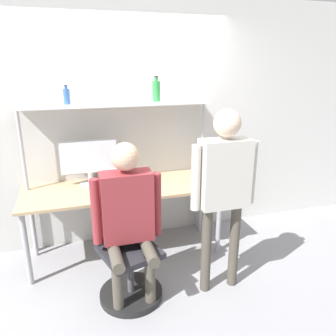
# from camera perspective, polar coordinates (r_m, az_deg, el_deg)

# --- Properties ---
(ground_plane) EXTENTS (12.00, 12.00, 0.00)m
(ground_plane) POSITION_cam_1_polar(r_m,az_deg,el_deg) (3.50, -6.08, -17.33)
(ground_plane) COLOR gray
(wall_back) EXTENTS (8.00, 0.06, 2.70)m
(wall_back) POSITION_cam_1_polar(r_m,az_deg,el_deg) (3.68, -9.08, 7.31)
(wall_back) COLOR silver
(wall_back) RESTS_ON ground_plane
(desk) EXTENTS (2.06, 0.72, 0.77)m
(desk) POSITION_cam_1_polar(r_m,az_deg,el_deg) (3.49, -7.65, -4.35)
(desk) COLOR tan
(desk) RESTS_ON ground_plane
(shelf_unit) EXTENTS (1.96, 0.30, 1.62)m
(shelf_unit) POSITION_cam_1_polar(r_m,az_deg,el_deg) (3.48, -8.70, 8.05)
(shelf_unit) COLOR white
(shelf_unit) RESTS_ON ground_plane
(monitor) EXTENTS (0.59, 0.23, 0.48)m
(monitor) POSITION_cam_1_polar(r_m,az_deg,el_deg) (3.54, -13.53, 1.38)
(monitor) COLOR #B7B7BC
(monitor) RESTS_ON desk
(laptop) EXTENTS (0.35, 0.24, 0.23)m
(laptop) POSITION_cam_1_polar(r_m,az_deg,el_deg) (3.35, -8.59, -2.96)
(laptop) COLOR #BCBCC1
(laptop) RESTS_ON desk
(cell_phone) EXTENTS (0.07, 0.15, 0.01)m
(cell_phone) POSITION_cam_1_polar(r_m,az_deg,el_deg) (3.36, -3.23, -3.72)
(cell_phone) COLOR black
(cell_phone) RESTS_ON desk
(office_chair) EXTENTS (0.57, 0.57, 0.94)m
(office_chair) POSITION_cam_1_polar(r_m,az_deg,el_deg) (3.05, -6.96, -16.65)
(office_chair) COLOR black
(office_chair) RESTS_ON ground_plane
(person_seated) EXTENTS (0.59, 0.47, 1.42)m
(person_seated) POSITION_cam_1_polar(r_m,az_deg,el_deg) (2.74, -6.99, -7.53)
(person_seated) COLOR #4C473D
(person_seated) RESTS_ON ground_plane
(person_standing) EXTENTS (0.59, 0.22, 1.66)m
(person_standing) POSITION_cam_1_polar(r_m,az_deg,el_deg) (2.81, 9.74, -2.09)
(person_standing) COLOR #4C473D
(person_standing) RESTS_ON ground_plane
(bottle_blue) EXTENTS (0.06, 0.06, 0.19)m
(bottle_blue) POSITION_cam_1_polar(r_m,az_deg,el_deg) (3.41, -17.24, 11.84)
(bottle_blue) COLOR #335999
(bottle_blue) RESTS_ON shelf_unit
(bottle_green) EXTENTS (0.08, 0.08, 0.26)m
(bottle_green) POSITION_cam_1_polar(r_m,az_deg,el_deg) (3.53, -2.06, 13.29)
(bottle_green) COLOR #2D8C3F
(bottle_green) RESTS_ON shelf_unit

